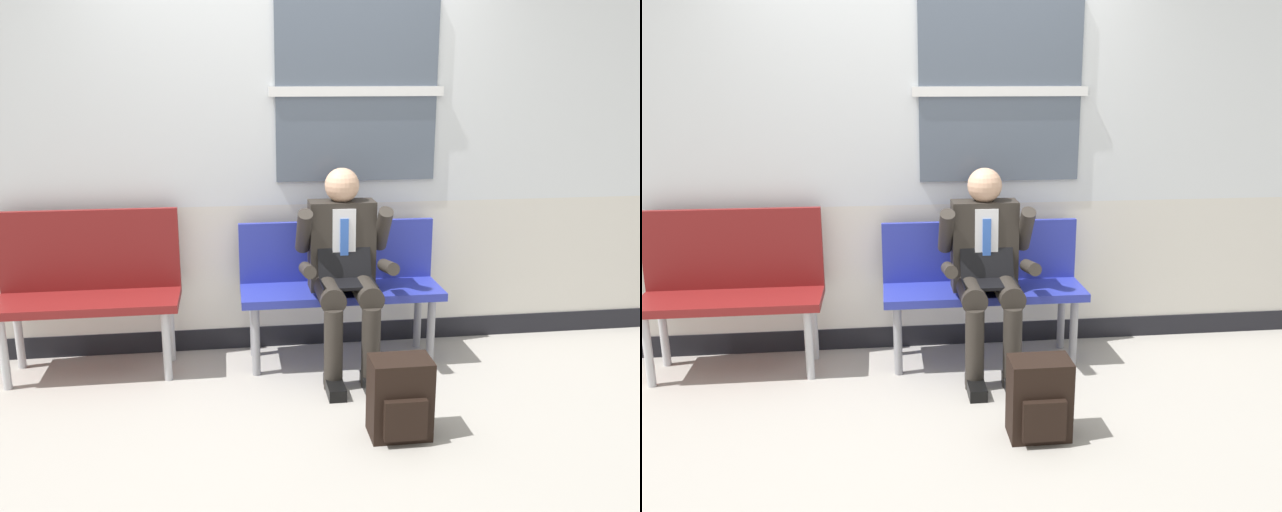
{
  "view_description": "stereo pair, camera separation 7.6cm",
  "coord_description": "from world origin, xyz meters",
  "views": [
    {
      "loc": [
        -0.36,
        -3.73,
        1.79
      ],
      "look_at": [
        0.16,
        0.07,
        0.75
      ],
      "focal_mm": 38.29,
      "sensor_mm": 36.0,
      "label": 1
    },
    {
      "loc": [
        -0.28,
        -3.74,
        1.79
      ],
      "look_at": [
        0.16,
        0.07,
        0.75
      ],
      "focal_mm": 38.29,
      "sensor_mm": 36.0,
      "label": 2
    }
  ],
  "objects": [
    {
      "name": "ground_plane",
      "position": [
        0.0,
        0.0,
        0.0
      ],
      "size": [
        18.0,
        18.0,
        0.0
      ],
      "primitive_type": "plane",
      "color": "#9E9991"
    },
    {
      "name": "bench_with_person",
      "position": [
        0.32,
        0.34,
        0.52
      ],
      "size": [
        1.25,
        0.42,
        0.87
      ],
      "color": "#28339E",
      "rests_on": "ground"
    },
    {
      "name": "backpack",
      "position": [
        0.46,
        -0.7,
        0.2
      ],
      "size": [
        0.31,
        0.24,
        0.42
      ],
      "color": "black",
      "rests_on": "ground"
    },
    {
      "name": "bench_empty",
      "position": [
        -1.21,
        0.35,
        0.56
      ],
      "size": [
        1.08,
        0.42,
        0.99
      ],
      "color": "maroon",
      "rests_on": "ground"
    },
    {
      "name": "station_wall",
      "position": [
        0.0,
        0.62,
        1.57
      ],
      "size": [
        6.27,
        0.16,
        3.15
      ],
      "color": "silver",
      "rests_on": "ground"
    },
    {
      "name": "person_seated",
      "position": [
        0.32,
        0.15,
        0.66
      ],
      "size": [
        0.57,
        0.7,
        1.24
      ],
      "color": "#2D2823",
      "rests_on": "ground"
    }
  ]
}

